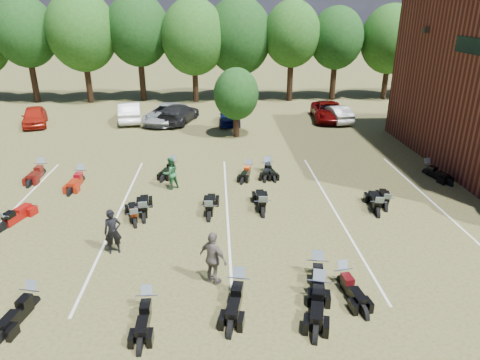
{
  "coord_description": "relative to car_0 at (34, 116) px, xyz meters",
  "views": [
    {
      "loc": [
        -3.38,
        -14.73,
        8.82
      ],
      "look_at": [
        -2.36,
        4.0,
        1.2
      ],
      "focal_mm": 32.0,
      "sensor_mm": 36.0,
      "label": 1
    }
  ],
  "objects": [
    {
      "name": "ground",
      "position": [
        17.89,
        -19.48,
        -0.74
      ],
      "size": [
        160.0,
        160.0,
        0.0
      ],
      "primitive_type": "plane",
      "color": "brown",
      "rests_on": "ground"
    },
    {
      "name": "car_0",
      "position": [
        0.0,
        0.0,
        0.0
      ],
      "size": [
        2.98,
        4.66,
        1.48
      ],
      "primitive_type": "imported",
      "rotation": [
        0.0,
        0.0,
        0.31
      ],
      "color": "#9C1A0E",
      "rests_on": "ground"
    },
    {
      "name": "car_1",
      "position": [
        7.34,
        0.89,
        0.06
      ],
      "size": [
        2.46,
        5.05,
        1.59
      ],
      "primitive_type": "imported",
      "rotation": [
        0.0,
        0.0,
        3.31
      ],
      "color": "white",
      "rests_on": "ground"
    },
    {
      "name": "car_2",
      "position": [
        10.34,
        0.3,
        0.01
      ],
      "size": [
        3.76,
        5.85,
        1.5
      ],
      "primitive_type": "imported",
      "rotation": [
        0.0,
        0.0,
        -0.25
      ],
      "color": "gray",
      "rests_on": "ground"
    },
    {
      "name": "car_3",
      "position": [
        11.38,
        0.32,
        0.01
      ],
      "size": [
        3.55,
        5.59,
        1.51
      ],
      "primitive_type": "imported",
      "rotation": [
        0.0,
        0.0,
        2.84
      ],
      "color": "black",
      "rests_on": "ground"
    },
    {
      "name": "car_4",
      "position": [
        15.56,
        -0.33,
        -0.03
      ],
      "size": [
        1.81,
        4.19,
        1.41
      ],
      "primitive_type": "imported",
      "rotation": [
        0.0,
        0.0,
        -0.04
      ],
      "color": "#0B1152",
      "rests_on": "ground"
    },
    {
      "name": "car_5",
      "position": [
        24.24,
        -0.18,
        -0.05
      ],
      "size": [
        2.1,
        4.36,
        1.38
      ],
      "primitive_type": "imported",
      "rotation": [
        0.0,
        0.0,
        3.3
      ],
      "color": "#A6A7A2",
      "rests_on": "ground"
    },
    {
      "name": "car_6",
      "position": [
        23.75,
        0.4,
        0.01
      ],
      "size": [
        3.03,
        5.59,
        1.49
      ],
      "primitive_type": "imported",
      "rotation": [
        0.0,
        0.0,
        -0.11
      ],
      "color": "#550504",
      "rests_on": "ground"
    },
    {
      "name": "car_7",
      "position": [
        32.93,
        -0.61,
        0.03
      ],
      "size": [
        2.67,
        5.48,
        1.54
      ],
      "primitive_type": "imported",
      "rotation": [
        0.0,
        0.0,
        3.24
      ],
      "color": "#3B3B40",
      "rests_on": "ground"
    },
    {
      "name": "person_black",
      "position": [
        10.47,
        -19.68,
        0.16
      ],
      "size": [
        0.74,
        0.58,
        1.79
      ],
      "primitive_type": "imported",
      "rotation": [
        0.0,
        0.0,
        0.26
      ],
      "color": "black",
      "rests_on": "ground"
    },
    {
      "name": "person_green",
      "position": [
        12.05,
        -13.5,
        0.12
      ],
      "size": [
        1.06,
        1.02,
        1.72
      ],
      "primitive_type": "imported",
      "rotation": [
        0.0,
        0.0,
        3.76
      ],
      "color": "#256236",
      "rests_on": "ground"
    },
    {
      "name": "person_grey",
      "position": [
        14.29,
        -21.87,
        0.23
      ],
      "size": [
        1.17,
        1.1,
        1.94
      ],
      "primitive_type": "imported",
      "rotation": [
        0.0,
        0.0,
        2.43
      ],
      "color": "#635B55",
      "rests_on": "ground"
    },
    {
      "name": "motorcycle_0",
      "position": [
        8.55,
        -22.8,
        -0.74
      ],
      "size": [
        1.12,
        2.3,
        1.23
      ],
      "primitive_type": null,
      "rotation": [
        0.0,
        0.0,
        -0.2
      ],
      "color": "black",
      "rests_on": "ground"
    },
    {
      "name": "motorcycle_1",
      "position": [
        12.24,
        -23.25,
        -0.74
      ],
      "size": [
        0.73,
        2.22,
        1.24
      ],
      "primitive_type": null,
      "rotation": [
        0.0,
        0.0,
        0.01
      ],
      "color": "black",
      "rests_on": "ground"
    },
    {
      "name": "motorcycle_2",
      "position": [
        15.11,
        -22.59,
        -0.74
      ],
      "size": [
        1.24,
        2.55,
        1.36
      ],
      "primitive_type": null,
      "rotation": [
        0.0,
        0.0,
        -0.2
      ],
      "color": "black",
      "rests_on": "ground"
    },
    {
      "name": "motorcycle_3",
      "position": [
        17.66,
        -22.92,
        -0.74
      ],
      "size": [
        1.41,
        2.63,
        1.4
      ],
      "primitive_type": null,
      "rotation": [
        0.0,
        0.0,
        -0.26
      ],
      "color": "black",
      "rests_on": "ground"
    },
    {
      "name": "motorcycle_4",
      "position": [
        17.9,
        -21.7,
        -0.74
      ],
      "size": [
        1.19,
        2.51,
        1.35
      ],
      "primitive_type": null,
      "rotation": [
        0.0,
        0.0,
        -0.18
      ],
      "color": "black",
      "rests_on": "ground"
    },
    {
      "name": "motorcycle_5",
      "position": [
        18.67,
        -22.22,
        -0.74
      ],
      "size": [
        1.02,
        2.29,
        1.23
      ],
      "primitive_type": null,
      "rotation": [
        0.0,
        0.0,
        0.14
      ],
      "color": "black",
      "rests_on": "ground"
    },
    {
      "name": "motorcycle_7",
      "position": [
        5.33,
        -17.6,
        -0.74
      ],
      "size": [
        1.46,
        2.53,
        1.34
      ],
      "primitive_type": null,
      "rotation": [
        0.0,
        0.0,
        2.83
      ],
      "color": "maroon",
      "rests_on": "ground"
    },
    {
      "name": "motorcycle_8",
      "position": [
        10.86,
        -17.52,
        -0.74
      ],
      "size": [
        1.22,
        2.27,
        1.21
      ],
      "primitive_type": null,
      "rotation": [
        0.0,
        0.0,
        3.4
      ],
      "color": "black",
      "rests_on": "ground"
    },
    {
      "name": "motorcycle_9",
      "position": [
        11.18,
        -17.06,
        -0.74
      ],
      "size": [
        1.08,
        2.52,
        1.36
      ],
      "primitive_type": null,
      "rotation": [
        0.0,
        0.0,
        3.27
      ],
      "color": "black",
      "rests_on": "ground"
    },
    {
      "name": "motorcycle_10",
      "position": [
        14.07,
        -17.08,
        -0.74
      ],
      "size": [
        0.92,
        2.46,
        1.35
      ],
      "primitive_type": null,
      "rotation": [
        0.0,
        0.0,
        3.08
      ],
      "color": "black",
      "rests_on": "ground"
    },
    {
      "name": "motorcycle_11",
      "position": [
        16.5,
        -16.81,
        -0.74
      ],
      "size": [
        0.81,
        2.5,
        1.39
      ],
      "primitive_type": null,
      "rotation": [
        0.0,
        0.0,
        3.13
      ],
      "color": "black",
      "rests_on": "ground"
    },
    {
      "name": "motorcycle_12",
      "position": [
        22.31,
        -16.58,
        -0.74
      ],
      "size": [
        1.15,
        2.24,
        1.19
      ],
      "primitive_type": null,
      "rotation": [
        0.0,
        0.0,
        2.91
      ],
      "color": "black",
      "rests_on": "ground"
    },
    {
      "name": "motorcycle_13",
      "position": [
        21.72,
        -17.11,
        -0.74
      ],
      "size": [
        1.13,
        2.48,
        1.33
      ],
      "primitive_type": null,
      "rotation": [
        0.0,
        0.0,
        2.99
      ],
      "color": "black",
      "rests_on": "ground"
    },
    {
      "name": "motorcycle_14",
      "position": [
        4.56,
        -11.06,
        -0.74
      ],
      "size": [
        0.81,
        2.42,
        1.34
      ],
      "primitive_type": null,
      "rotation": [
        0.0,
        0.0,
        -0.02
      ],
      "color": "#490C0A",
      "rests_on": "ground"
    },
    {
      "name": "motorcycle_15",
      "position": [
        7.08,
        -12.27,
        -0.74
      ],
      "size": [
        0.88,
        2.43,
        1.33
      ],
      "primitive_type": null,
      "rotation": [
        0.0,
        0.0,
        -0.05
      ],
      "color": "maroon",
      "rests_on": "ground"
    },
    {
      "name": "motorcycle_16",
      "position": [
        11.9,
        -10.9,
        -0.74
      ],
      "size": [
        1.27,
        2.33,
        1.24
      ],
      "primitive_type": null,
      "rotation": [
        0.0,
        0.0,
        -0.27
      ],
      "color": "black",
      "rests_on": "ground"
    },
    {
      "name": "motorcycle_17",
      "position": [
        16.23,
        -11.58,
        -0.74
      ],
      "size": [
        1.23,
        2.14,
        1.14
      ],
      "primitive_type": null,
      "rotation": [
        0.0,
        0.0,
        -0.3
      ],
      "color": "black",
      "rests_on": "ground"
    },
    {
      "name": "motorcycle_18",
      "position": [
        17.39,
        -11.26,
        -0.74
      ],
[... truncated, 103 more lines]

